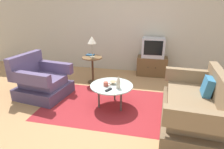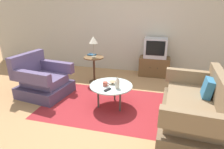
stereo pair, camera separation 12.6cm
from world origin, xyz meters
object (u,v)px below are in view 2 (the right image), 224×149
Objects in this scene: side_table at (94,64)px; mug at (105,84)px; couch at (195,109)px; coffee_table at (111,87)px; television at (156,48)px; armchair at (43,81)px; bowl at (113,83)px; tv_remote_dark at (107,90)px; table_lamp at (93,40)px; book at (92,55)px; tv_stand at (154,66)px; vase at (117,83)px.

mug is (0.61, -1.10, 0.01)m from side_table.
coffee_table is (-1.43, 0.27, 0.11)m from couch.
television is (1.41, 0.88, 0.30)m from side_table.
armchair reaches higher than bowl.
coffee_table is 5.18× the size of tv_remote_dark.
book is at bearing 124.95° from table_lamp.
television reaches higher than book.
book is (-0.10, 0.14, 0.20)m from side_table.
bowl is at bearing -110.60° from tv_stand.
book is at bearing -154.09° from tv_stand.
book is (-0.71, 1.23, 0.20)m from mug.
side_table reaches higher than mug.
couch is at bearing -10.56° from coffee_table.
armchair is 1.33× the size of tv_stand.
tv_remote_dark is (-0.02, -0.28, -0.02)m from bowl.
tv_remote_dark reaches higher than coffee_table.
couch is 2.34m from television.
book is (0.75, 1.03, 0.37)m from armchair.
television is 4.56× the size of mug.
book is at bearing 124.98° from side_table.
vase reaches higher than tv_stand.
table_lamp is (-2.12, 1.28, 0.76)m from couch.
armchair is 1.81× the size of television.
vase is at bearing -105.68° from tv_stand.
side_table is at bearing 144.42° from armchair.
armchair is at bearing 172.15° from mug.
mug is at bearing 90.10° from armchair.
armchair is 1.24m from side_table.
side_table is 1.25m from mug.
tv_stand is (2.26, 1.76, -0.04)m from armchair.
table_lamp reaches higher than bowl.
tv_remote_dark is (0.68, -1.24, -0.61)m from table_lamp.
side_table is (-0.70, 1.03, 0.07)m from coffee_table.
tv_stand is 2.25m from tv_remote_dark.
armchair is at bearing 171.73° from vase.
side_table is at bearing 126.63° from vase.
tv_remote_dark is at bearing -51.77° from book.
mug reaches higher than tv_stand.
tv_stand is (-0.72, 2.17, -0.04)m from couch.
armchair is 1.33× the size of coffee_table.
armchair is at bearing -141.95° from television.
side_table is at bearing 124.31° from coffee_table.
book is at bearing 61.29° from couch.
television is 3.81× the size of tv_remote_dark.
table_lamp is at bearing -126.92° from tv_remote_dark.
couch is 2.66× the size of side_table.
mug is 0.84× the size of tv_remote_dark.
armchair reaches higher than tv_stand.
tv_stand reaches higher than coffee_table.
armchair is 2.13× the size of table_lamp.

